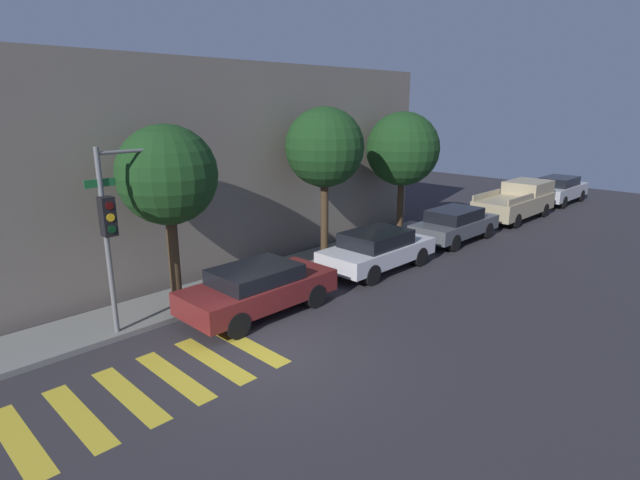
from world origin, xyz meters
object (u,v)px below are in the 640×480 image
(traffic_light_pole, at_px, (123,207))
(sedan_near_corner, at_px, (258,288))
(sedan_tail_of_row, at_px, (559,189))
(tree_far_end, at_px, (403,149))
(sedan_middle, at_px, (377,249))
(tree_near_corner, at_px, (167,176))
(pickup_truck, at_px, (517,201))
(sedan_far_end, at_px, (455,224))
(tree_midblock, at_px, (325,148))

(traffic_light_pole, height_order, sedan_near_corner, traffic_light_pole)
(sedan_tail_of_row, relative_size, tree_far_end, 0.87)
(traffic_light_pole, relative_size, sedan_near_corner, 1.07)
(sedan_near_corner, distance_m, sedan_middle, 5.16)
(tree_near_corner, relative_size, tree_far_end, 0.96)
(traffic_light_pole, relative_size, tree_far_end, 0.88)
(pickup_truck, relative_size, tree_near_corner, 1.05)
(pickup_truck, xyz_separation_m, tree_far_end, (-7.17, 1.91, 2.84))
(sedan_far_end, height_order, tree_midblock, tree_midblock)
(pickup_truck, height_order, tree_near_corner, tree_near_corner)
(sedan_middle, relative_size, sedan_tail_of_row, 0.96)
(tree_near_corner, bearing_deg, tree_far_end, -0.00)
(sedan_near_corner, relative_size, tree_midblock, 0.79)
(pickup_truck, height_order, tree_far_end, tree_far_end)
(sedan_far_end, bearing_deg, sedan_near_corner, 180.00)
(sedan_far_end, relative_size, sedan_tail_of_row, 0.97)
(sedan_middle, relative_size, tree_far_end, 0.83)
(sedan_middle, distance_m, pickup_truck, 11.11)
(sedan_near_corner, bearing_deg, tree_near_corner, 125.37)
(traffic_light_pole, bearing_deg, sedan_far_end, -5.48)
(sedan_middle, xyz_separation_m, pickup_truck, (11.11, -0.00, 0.15))
(tree_midblock, bearing_deg, pickup_truck, -9.26)
(pickup_truck, distance_m, tree_midblock, 12.29)
(sedan_far_end, bearing_deg, tree_near_corner, 170.69)
(sedan_middle, xyz_separation_m, sedan_tail_of_row, (16.65, 0.00, 0.06))
(tree_near_corner, xyz_separation_m, tree_far_end, (10.46, -0.00, 0.04))
(tree_midblock, xyz_separation_m, tree_far_end, (4.55, 0.00, -0.32))
(sedan_tail_of_row, bearing_deg, sedan_middle, 180.00)
(sedan_tail_of_row, height_order, tree_midblock, tree_midblock)
(sedan_far_end, height_order, tree_near_corner, tree_near_corner)
(sedan_tail_of_row, distance_m, tree_near_corner, 23.43)
(tree_far_end, bearing_deg, sedan_tail_of_row, -8.55)
(traffic_light_pole, bearing_deg, tree_far_end, 3.08)
(tree_near_corner, bearing_deg, pickup_truck, -6.19)
(sedan_tail_of_row, xyz_separation_m, tree_far_end, (-12.71, 1.91, 2.93))
(pickup_truck, bearing_deg, sedan_far_end, 180.00)
(traffic_light_pole, distance_m, pickup_truck, 19.35)
(tree_midblock, bearing_deg, traffic_light_pole, -175.05)
(tree_near_corner, bearing_deg, sedan_near_corner, -54.63)
(sedan_far_end, height_order, tree_far_end, tree_far_end)
(tree_midblock, height_order, tree_far_end, tree_midblock)
(sedan_middle, height_order, tree_midblock, tree_midblock)
(pickup_truck, xyz_separation_m, tree_midblock, (-11.72, 1.91, 3.16))
(sedan_far_end, bearing_deg, tree_midblock, 161.62)
(sedan_near_corner, relative_size, sedan_tail_of_row, 0.95)
(sedan_tail_of_row, relative_size, tree_near_corner, 0.90)
(tree_far_end, bearing_deg, sedan_near_corner, -168.14)
(sedan_middle, bearing_deg, tree_near_corner, 163.66)
(sedan_tail_of_row, distance_m, tree_far_end, 13.18)
(sedan_middle, xyz_separation_m, sedan_far_end, (5.14, 0.00, -0.00))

